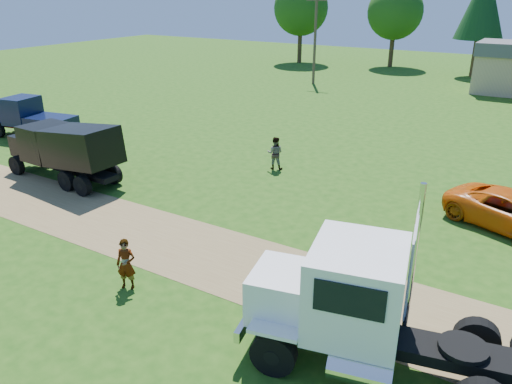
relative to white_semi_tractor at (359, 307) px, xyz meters
The scene contains 9 objects.
ground 5.99m from the white_semi_tractor, 152.64° to the left, with size 140.00×140.00×0.00m, color #1C470F.
dirt_track 5.98m from the white_semi_tractor, 152.64° to the left, with size 120.00×4.20×0.01m, color brown.
white_semi_tractor is the anchor object (origin of this frame).
black_dump_truck 18.45m from the white_semi_tractor, 163.73° to the left, with size 7.40×2.50×3.18m.
navy_truck 28.18m from the white_semi_tractor, 160.57° to the left, with size 6.25×3.06×2.65m.
spectator_a 7.84m from the white_semi_tractor, behind, with size 0.65×0.43×1.78m, color #999999.
spectator_b 15.52m from the white_semi_tractor, 127.38° to the left, with size 0.89×0.69×1.83m, color #999999.
tan_shed 42.65m from the white_semi_tractor, 91.46° to the left, with size 6.20×5.40×4.70m.
tree_row 52.91m from the white_semi_tractor, 93.37° to the left, with size 58.08×12.50×11.74m.
Camera 1 is at (8.44, -13.17, 9.34)m, focal length 35.00 mm.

